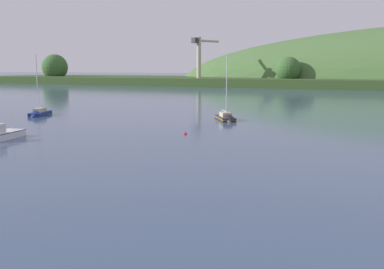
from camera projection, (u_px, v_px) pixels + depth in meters
The scene contains 4 objects.
dockside_crane at pixel (199, 62), 200.94m from camera, with size 9.22×13.63×21.58m.
sailboat_near_mooring at pixel (226, 119), 68.69m from camera, with size 5.09×6.77×10.73m.
sailboat_midwater_white at pixel (39, 115), 75.61m from camera, with size 4.23×7.15×11.12m.
mooring_buoy_foreground at pixel (185, 134), 54.53m from camera, with size 0.49×0.49×0.57m.
Camera 1 is at (7.85, -5.46, 7.95)m, focal length 42.17 mm.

